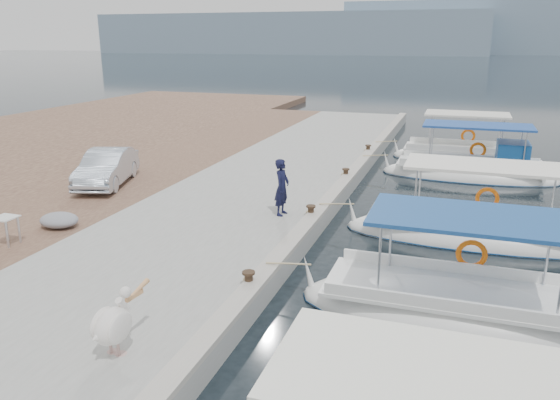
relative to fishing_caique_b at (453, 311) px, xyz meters
The scene contains 15 objects.
ground 4.60m from the fishing_caique_b, 146.35° to the left, with size 400.00×400.00×0.00m, color black.
concrete_quay 10.17m from the fishing_caique_b, 132.13° to the left, with size 6.00×40.00×0.50m, color gray.
quay_curb 8.57m from the fishing_caique_b, 118.19° to the left, with size 0.44×40.00×0.12m, color #A6A093.
cobblestone_strip 14.03m from the fishing_caique_b, 147.46° to the left, with size 4.00×40.00×0.50m, color brown.
distant_hills 205.80m from the fishing_caique_b, 82.80° to the left, with size 330.00×60.00×18.00m.
fishing_caique_b is the anchor object (origin of this frame).
fishing_caique_c 4.87m from the fishing_caique_b, 84.61° to the left, with size 7.39×2.14×2.83m.
fishing_caique_d 12.43m from the fishing_caique_b, 88.15° to the left, with size 7.06×2.16×2.83m.
fishing_caique_e 15.90m from the fishing_caique_b, 90.39° to the left, with size 6.25×2.29×2.83m.
mooring_bollards 5.84m from the fishing_caique_b, 135.90° to the left, with size 0.28×20.28×0.33m.
pelican 6.77m from the fishing_caique_b, 142.65° to the right, with size 0.55×1.38×1.06m.
fisherman 6.49m from the fishing_caique_b, 142.14° to the left, with size 0.62×0.40×1.69m, color black.
parked_car 13.18m from the fishing_caique_b, 156.59° to the left, with size 1.33×3.81×1.25m, color silver.
tarp_bundle 10.64m from the fishing_caique_b, behind, with size 1.10×0.90×0.40m, color gray.
folding_table 10.97m from the fishing_caique_b, behind, with size 0.55×0.55×0.73m.
Camera 1 is at (3.64, -13.37, 5.57)m, focal length 35.00 mm.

